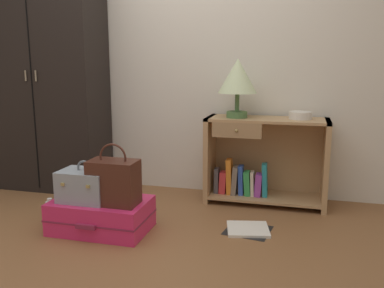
# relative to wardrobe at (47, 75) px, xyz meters

# --- Properties ---
(ground_plane) EXTENTS (9.00, 9.00, 0.00)m
(ground_plane) POSITION_rel_wardrobe_xyz_m (1.14, -1.20, -1.05)
(ground_plane) COLOR brown
(back_wall) EXTENTS (6.40, 0.10, 2.60)m
(back_wall) POSITION_rel_wardrobe_xyz_m (1.14, 0.30, 0.25)
(back_wall) COLOR silver
(back_wall) RESTS_ON ground_plane
(wardrobe) EXTENTS (1.03, 0.47, 2.09)m
(wardrobe) POSITION_rel_wardrobe_xyz_m (0.00, 0.00, 0.00)
(wardrobe) COLOR black
(wardrobe) RESTS_ON ground_plane
(bookshelf) EXTENTS (0.98, 0.38, 0.71)m
(bookshelf) POSITION_rel_wardrobe_xyz_m (1.94, 0.05, -0.70)
(bookshelf) COLOR tan
(bookshelf) RESTS_ON ground_plane
(table_lamp) EXTENTS (0.31, 0.31, 0.47)m
(table_lamp) POSITION_rel_wardrobe_xyz_m (1.74, 0.01, -0.01)
(table_lamp) COLOR #4C7542
(table_lamp) RESTS_ON bookshelf
(bowl) EXTENTS (0.18, 0.18, 0.06)m
(bowl) POSITION_rel_wardrobe_xyz_m (2.24, 0.05, -0.30)
(bowl) COLOR silver
(bowl) RESTS_ON bookshelf
(suitcase_large) EXTENTS (0.67, 0.44, 0.22)m
(suitcase_large) POSITION_rel_wardrobe_xyz_m (0.93, -0.85, -0.94)
(suitcase_large) COLOR #DB2860
(suitcase_large) RESTS_ON ground_plane
(train_case) EXTENTS (0.34, 0.25, 0.29)m
(train_case) POSITION_rel_wardrobe_xyz_m (0.84, -0.88, -0.72)
(train_case) COLOR #8E99A3
(train_case) RESTS_ON suitcase_large
(handbag) EXTENTS (0.33, 0.19, 0.42)m
(handbag) POSITION_rel_wardrobe_xyz_m (1.06, -0.89, -0.67)
(handbag) COLOR #472319
(handbag) RESTS_ON suitcase_large
(bottle) EXTENTS (0.06, 0.06, 0.16)m
(bottle) POSITION_rel_wardrobe_xyz_m (0.47, -0.76, -0.97)
(bottle) COLOR white
(bottle) RESTS_ON ground_plane
(open_book_on_floor) EXTENTS (0.34, 0.32, 0.02)m
(open_book_on_floor) POSITION_rel_wardrobe_xyz_m (1.92, -0.59, -1.04)
(open_book_on_floor) COLOR white
(open_book_on_floor) RESTS_ON ground_plane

